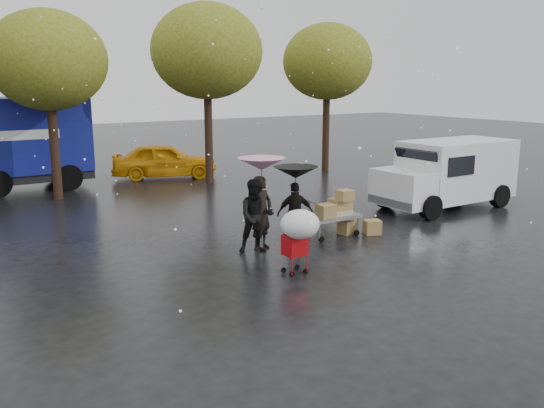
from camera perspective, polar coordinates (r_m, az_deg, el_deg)
ground at (r=14.19m, az=2.98°, el=-4.82°), size 90.00×90.00×0.00m
person_pink at (r=14.26m, az=-1.02°, el=-0.88°), size 0.79×0.66×1.85m
person_middle at (r=13.99m, az=-1.58°, el=-1.21°), size 1.07×0.96×1.81m
person_black at (r=14.72m, az=2.33°, el=-0.94°), size 1.02×0.71×1.61m
umbrella_pink at (r=14.04m, az=-1.04°, el=3.98°), size 1.18×1.18×2.30m
umbrella_black at (r=14.52m, az=2.36°, el=3.14°), size 1.14×1.14×2.02m
vendor_cart at (r=15.56m, az=6.26°, el=-0.59°), size 1.52×0.80×1.27m
shopping_cart at (r=12.28m, az=2.71°, el=-2.37°), size 0.84×0.84×1.46m
white_van at (r=19.82m, az=17.06°, el=2.99°), size 4.91×2.18×2.20m
box_ground_near at (r=16.02m, az=9.90°, el=-2.27°), size 0.53×0.48×0.39m
box_ground_far at (r=16.00m, az=7.49°, el=-2.25°), size 0.54×0.45×0.37m
yellow_taxi at (r=25.25m, az=-10.60°, el=4.27°), size 4.78×3.29×1.51m
tree_row at (r=22.31m, az=-13.53°, el=14.12°), size 21.60×4.40×7.12m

